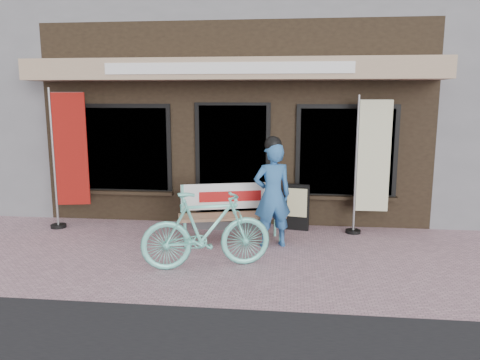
# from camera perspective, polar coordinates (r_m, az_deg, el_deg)

# --- Properties ---
(ground) EXTENTS (70.00, 70.00, 0.00)m
(ground) POSITION_cam_1_polar(r_m,az_deg,el_deg) (6.78, -3.05, -9.78)
(ground) COLOR #C395A2
(ground) RESTS_ON ground
(storefront) EXTENTS (7.00, 6.77, 6.00)m
(storefront) POSITION_cam_1_polar(r_m,az_deg,el_deg) (11.31, 1.06, 13.69)
(storefront) COLOR black
(storefront) RESTS_ON ground
(bench) EXTENTS (1.74, 0.86, 0.92)m
(bench) POSITION_cam_1_polar(r_m,az_deg,el_deg) (7.55, -1.09, -3.40)
(bench) COLOR #74E3CD
(bench) RESTS_ON ground
(person) EXTENTS (0.69, 0.56, 1.72)m
(person) POSITION_cam_1_polar(r_m,az_deg,el_deg) (7.20, 3.98, -1.59)
(person) COLOR #2E639F
(person) RESTS_ON ground
(bicycle) EXTENTS (1.83, 1.01, 1.06)m
(bicycle) POSITION_cam_1_polar(r_m,az_deg,el_deg) (6.38, -4.13, -6.10)
(bicycle) COLOR #74E3CD
(bicycle) RESTS_ON ground
(nobori_red) EXTENTS (0.73, 0.32, 2.46)m
(nobori_red) POSITION_cam_1_polar(r_m,az_deg,el_deg) (8.68, -20.21, 2.67)
(nobori_red) COLOR gray
(nobori_red) RESTS_ON ground
(nobori_cream) EXTENTS (0.68, 0.26, 2.33)m
(nobori_cream) POSITION_cam_1_polar(r_m,az_deg,el_deg) (8.08, 15.62, 1.94)
(nobori_cream) COLOR gray
(nobori_cream) RESTS_ON ground
(menu_stand) EXTENTS (0.41, 0.16, 0.81)m
(menu_stand) POSITION_cam_1_polar(r_m,az_deg,el_deg) (8.20, 7.01, -3.25)
(menu_stand) COLOR black
(menu_stand) RESTS_ON ground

